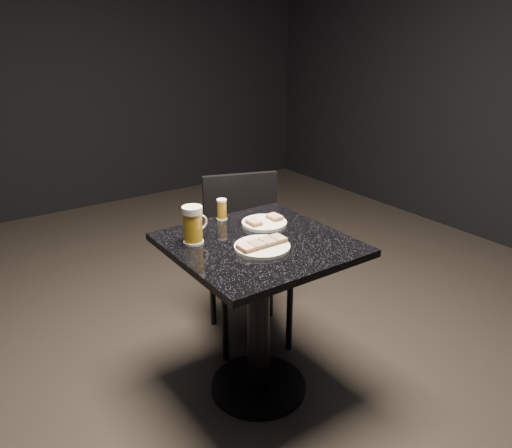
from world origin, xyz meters
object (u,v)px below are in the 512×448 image
object	(u,v)px
table	(259,293)
beer_mug	(193,225)
plate_small	(264,223)
chair	(246,248)
beer_tumbler	(222,210)
plate_large	(262,247)

from	to	relation	value
table	beer_mug	world-z (taller)	beer_mug
plate_small	chair	bearing A→B (deg)	71.68
table	beer_mug	xyz separation A→B (m)	(-0.23, 0.14, 0.32)
table	beer_tumbler	size ratio (longest dim) A/B	7.65
plate_large	plate_small	xyz separation A→B (m)	(0.16, 0.21, 0.00)
chair	beer_tumbler	bearing A→B (deg)	-148.36
beer_mug	chair	size ratio (longest dim) A/B	0.18
beer_mug	plate_large	bearing A→B (deg)	-46.54
chair	beer_mug	bearing A→B (deg)	-146.73
plate_small	beer_tumbler	distance (m)	0.21
plate_large	chair	xyz separation A→B (m)	(0.26, 0.51, -0.26)
plate_small	beer_mug	size ratio (longest dim) A/B	1.28
plate_large	beer_mug	xyz separation A→B (m)	(-0.20, 0.21, 0.07)
table	chair	xyz separation A→B (m)	(0.23, 0.44, -0.01)
plate_large	plate_small	world-z (taller)	same
plate_large	chair	size ratio (longest dim) A/B	0.26
plate_large	chair	bearing A→B (deg)	62.91
plate_small	beer_mug	xyz separation A→B (m)	(-0.36, 0.00, 0.07)
table	chair	distance (m)	0.49
beer_mug	chair	distance (m)	0.64
plate_small	beer_tumbler	world-z (taller)	beer_tumbler
plate_small	beer_mug	world-z (taller)	beer_mug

